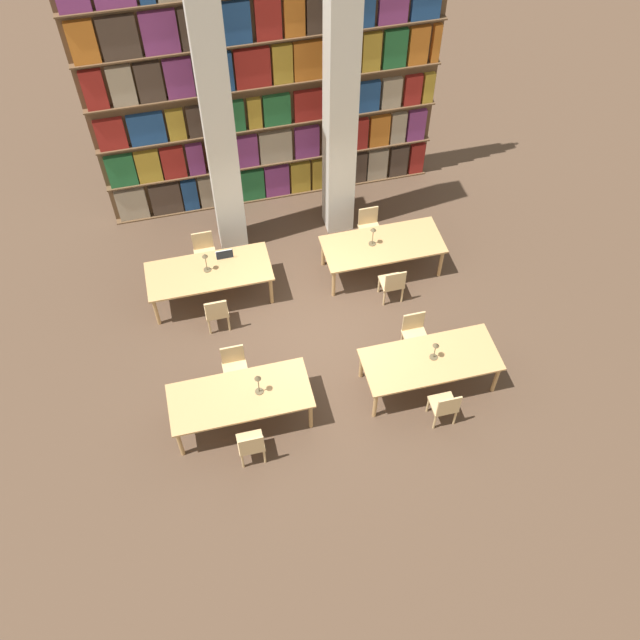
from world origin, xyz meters
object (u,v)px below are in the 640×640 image
object	(u,v)px
chair_1	(235,366)
desk_lamp_1	(435,348)
pillar_center	(341,101)
desk_lamp_0	(258,381)
chair_0	(251,445)
reading_table_2	(209,273)
chair_3	(415,333)
pillar_left	(217,119)
desk_lamp_3	(373,233)
reading_table_1	(430,361)
chair_2	(445,406)
chair_5	(205,251)
reading_table_0	(240,398)
chair_7	(369,227)
chair_4	(217,312)
desk_lamp_2	(205,259)
reading_table_3	(383,246)
laptop	(224,255)
chair_6	(393,283)

from	to	relation	value
chair_1	desk_lamp_1	size ratio (longest dim) A/B	2.17
pillar_center	desk_lamp_0	size ratio (longest dim) A/B	13.33
chair_0	desk_lamp_0	size ratio (longest dim) A/B	1.92
pillar_center	reading_table_2	xyz separation A→B (m)	(-2.87, -1.41, -2.33)
desk_lamp_1	chair_3	bearing A→B (deg)	93.74
pillar_left	desk_lamp_3	distance (m)	3.53
chair_0	reading_table_1	bearing A→B (deg)	12.68
desk_lamp_0	chair_2	bearing A→B (deg)	-15.84
chair_3	chair_5	xyz separation A→B (m)	(-3.36, 2.90, 0.00)
chair_2	chair_3	distance (m)	1.57
reading_table_0	desk_lamp_1	bearing A→B (deg)	-0.61
desk_lamp_0	chair_7	xyz separation A→B (m)	(2.92, 3.53, -0.57)
pillar_center	chair_1	world-z (taller)	pillar_center
pillar_center	reading_table_1	xyz separation A→B (m)	(0.49, -4.31, -2.33)
reading_table_0	chair_2	bearing A→B (deg)	-14.41
chair_4	chair_7	distance (m)	3.65
chair_3	desk_lamp_2	bearing A→B (deg)	-32.29
chair_2	reading_table_3	xyz separation A→B (m)	(0.00, 3.58, 0.21)
chair_5	chair_1	bearing A→B (deg)	92.39
laptop	chair_7	distance (m)	3.03
chair_0	desk_lamp_2	bearing A→B (deg)	92.17
chair_4	desk_lamp_2	bearing A→B (deg)	91.41
pillar_left	desk_lamp_0	xyz separation A→B (m)	(-0.22, -4.26, -1.96)
reading_table_0	reading_table_3	size ratio (longest dim) A/B	1.00
reading_table_0	laptop	distance (m)	3.16
desk_lamp_3	chair_3	bearing A→B (deg)	-84.45
desk_lamp_1	chair_0	bearing A→B (deg)	-167.18
chair_7	desk_lamp_2	bearing A→B (deg)	11.01
chair_0	desk_lamp_0	xyz separation A→B (m)	(0.30, 0.78, 0.57)
pillar_left	desk_lamp_3	xyz separation A→B (m)	(2.53, -1.47, -1.97)
reading_table_1	chair_6	bearing A→B (deg)	90.67
chair_6	desk_lamp_3	bearing A→B (deg)	101.77
pillar_center	chair_7	size ratio (longest dim) A/B	6.95
chair_3	laptop	size ratio (longest dim) A/B	2.70
chair_3	desk_lamp_3	size ratio (longest dim) A/B	1.99
reading_table_3	pillar_center	bearing A→B (deg)	108.05
laptop	chair_0	bearing A→B (deg)	86.63
pillar_center	chair_1	size ratio (longest dim) A/B	6.95
reading_table_0	desk_lamp_2	xyz separation A→B (m)	(-0.12, 2.87, 0.36)
pillar_left	desk_lamp_1	bearing A→B (deg)	-57.08
desk_lamp_3	chair_6	bearing A→B (deg)	-78.23
pillar_center	chair_2	xyz separation A→B (m)	(0.49, -5.09, -2.54)
reading_table_0	reading_table_2	distance (m)	2.84
desk_lamp_1	chair_6	distance (m)	2.06
laptop	chair_1	bearing A→B (deg)	84.40
chair_1	chair_7	distance (m)	4.23
chair_2	laptop	distance (m)	5.01
chair_1	reading_table_2	size ratio (longest dim) A/B	0.37
chair_0	desk_lamp_0	distance (m)	1.01
chair_7	reading_table_2	bearing A→B (deg)	11.51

